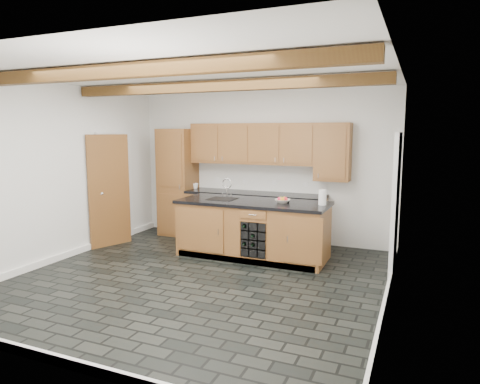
% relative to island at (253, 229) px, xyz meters
% --- Properties ---
extents(ground, '(5.00, 5.00, 0.00)m').
position_rel_island_xyz_m(ground, '(-0.31, -1.28, -0.46)').
color(ground, black).
rests_on(ground, ground).
extents(room_shell, '(5.01, 5.00, 5.00)m').
position_rel_island_xyz_m(room_shell, '(-0.39, -0.75, 1.06)').
color(room_shell, white).
rests_on(room_shell, ground).
extents(back_cabinetry, '(3.65, 0.62, 2.20)m').
position_rel_island_xyz_m(back_cabinetry, '(-0.68, 0.95, 0.51)').
color(back_cabinetry, '#925B2F').
rests_on(back_cabinetry, ground).
extents(island, '(2.48, 0.96, 0.93)m').
position_rel_island_xyz_m(island, '(0.00, 0.00, 0.00)').
color(island, '#925B2F').
rests_on(island, ground).
extents(faucet, '(0.45, 0.40, 0.34)m').
position_rel_island_xyz_m(faucet, '(-0.56, 0.05, 0.50)').
color(faucet, black).
rests_on(faucet, island).
extents(kitchen_scale, '(0.17, 0.12, 0.05)m').
position_rel_island_xyz_m(kitchen_scale, '(0.49, 0.11, 0.49)').
color(kitchen_scale, black).
rests_on(kitchen_scale, island).
extents(fruit_bowl, '(0.28, 0.28, 0.06)m').
position_rel_island_xyz_m(fruit_bowl, '(0.49, 0.02, 0.49)').
color(fruit_bowl, beige).
rests_on(fruit_bowl, island).
extents(fruit_cluster, '(0.16, 0.17, 0.07)m').
position_rel_island_xyz_m(fruit_cluster, '(0.49, 0.02, 0.53)').
color(fruit_cluster, red).
rests_on(fruit_cluster, fruit_bowl).
extents(paper_towel, '(0.12, 0.12, 0.23)m').
position_rel_island_xyz_m(paper_towel, '(1.11, 0.08, 0.58)').
color(paper_towel, white).
rests_on(paper_towel, island).
extents(mug, '(0.13, 0.13, 0.11)m').
position_rel_island_xyz_m(mug, '(-1.61, 0.99, 0.52)').
color(mug, white).
rests_on(mug, back_cabinetry).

